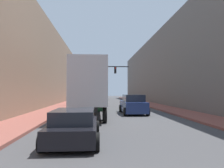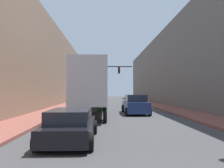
{
  "view_description": "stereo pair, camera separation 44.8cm",
  "coord_description": "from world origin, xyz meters",
  "px_view_note": "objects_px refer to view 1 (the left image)",
  "views": [
    {
      "loc": [
        -1.57,
        1.9,
        2.06
      ],
      "look_at": [
        -0.66,
        15.98,
        2.53
      ],
      "focal_mm": 35.0,
      "sensor_mm": 36.0,
      "label": 1
    },
    {
      "loc": [
        -1.13,
        1.88,
        2.06
      ],
      "look_at": [
        -0.66,
        15.98,
        2.53
      ],
      "focal_mm": 35.0,
      "sensor_mm": 36.0,
      "label": 2
    }
  ],
  "objects_px": {
    "sedan_car": "(74,126)",
    "traffic_signal_gantry": "(90,76)",
    "suv_car": "(133,105)",
    "semi_truck": "(91,88)"
  },
  "relations": [
    {
      "from": "sedan_car",
      "to": "traffic_signal_gantry",
      "type": "height_order",
      "value": "traffic_signal_gantry"
    },
    {
      "from": "sedan_car",
      "to": "suv_car",
      "type": "bearing_deg",
      "value": 68.85
    },
    {
      "from": "semi_truck",
      "to": "sedan_car",
      "type": "bearing_deg",
      "value": -92.01
    },
    {
      "from": "semi_truck",
      "to": "sedan_car",
      "type": "distance_m",
      "value": 9.88
    },
    {
      "from": "suv_car",
      "to": "sedan_car",
      "type": "bearing_deg",
      "value": -111.15
    },
    {
      "from": "suv_car",
      "to": "semi_truck",
      "type": "bearing_deg",
      "value": -163.54
    },
    {
      "from": "semi_truck",
      "to": "suv_car",
      "type": "relative_size",
      "value": 2.38
    },
    {
      "from": "suv_car",
      "to": "traffic_signal_gantry",
      "type": "height_order",
      "value": "traffic_signal_gantry"
    },
    {
      "from": "suv_car",
      "to": "traffic_signal_gantry",
      "type": "distance_m",
      "value": 11.71
    },
    {
      "from": "sedan_car",
      "to": "suv_car",
      "type": "height_order",
      "value": "suv_car"
    }
  ]
}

